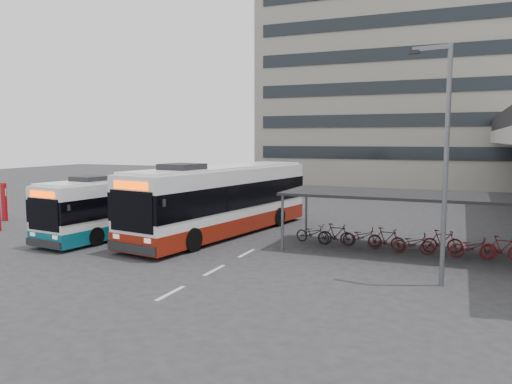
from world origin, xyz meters
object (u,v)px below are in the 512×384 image
at_px(bus_main, 223,200).
at_px(pedestrian, 235,219).
at_px(lamp_post, 443,150).
at_px(bus_teal, 130,205).

bearing_deg(bus_main, pedestrian, 19.44).
bearing_deg(lamp_post, bus_teal, 173.98).
height_order(bus_main, lamp_post, lamp_post).
distance_m(bus_teal, lamp_post, 16.16).
relative_size(bus_teal, lamp_post, 1.37).
height_order(bus_main, pedestrian, bus_main).
relative_size(bus_main, bus_teal, 1.21).
bearing_deg(lamp_post, pedestrian, 159.78).
relative_size(bus_main, pedestrian, 8.28).
distance_m(bus_teal, pedestrian, 5.58).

